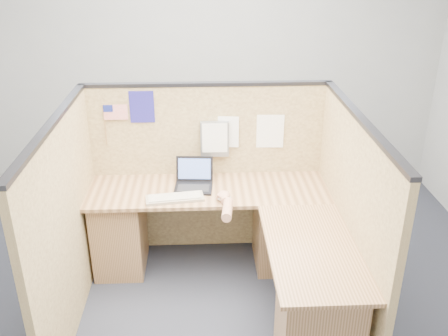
{
  "coord_description": "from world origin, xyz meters",
  "views": [
    {
      "loc": [
        -0.04,
        -2.94,
        2.59
      ],
      "look_at": [
        0.12,
        0.5,
        1.0
      ],
      "focal_mm": 40.0,
      "sensor_mm": 36.0,
      "label": 1
    }
  ],
  "objects_px": {
    "l_desk": "(234,250)",
    "mouse": "(224,198)",
    "laptop": "(193,180)",
    "keyboard": "(175,198)"
  },
  "relations": [
    {
      "from": "l_desk",
      "to": "keyboard",
      "type": "height_order",
      "value": "keyboard"
    },
    {
      "from": "l_desk",
      "to": "mouse",
      "type": "relative_size",
      "value": 17.59
    },
    {
      "from": "l_desk",
      "to": "mouse",
      "type": "bearing_deg",
      "value": 108.94
    },
    {
      "from": "mouse",
      "to": "l_desk",
      "type": "bearing_deg",
      "value": -71.06
    },
    {
      "from": "l_desk",
      "to": "keyboard",
      "type": "distance_m",
      "value": 0.61
    },
    {
      "from": "laptop",
      "to": "keyboard",
      "type": "distance_m",
      "value": 0.27
    },
    {
      "from": "l_desk",
      "to": "mouse",
      "type": "distance_m",
      "value": 0.41
    },
    {
      "from": "l_desk",
      "to": "mouse",
      "type": "height_order",
      "value": "mouse"
    },
    {
      "from": "l_desk",
      "to": "keyboard",
      "type": "relative_size",
      "value": 4.18
    },
    {
      "from": "l_desk",
      "to": "laptop",
      "type": "relative_size",
      "value": 6.09
    }
  ]
}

